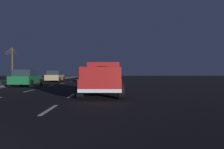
# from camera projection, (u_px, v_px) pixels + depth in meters

# --- Properties ---
(ground) EXTENTS (144.00, 144.00, 0.00)m
(ground) POSITION_uv_depth(u_px,v_px,m) (76.00, 83.00, 29.91)
(ground) COLOR black
(sidewalk_shoulder) EXTENTS (108.00, 4.00, 0.12)m
(sidewalk_shoulder) POSITION_uv_depth(u_px,v_px,m) (14.00, 83.00, 29.78)
(sidewalk_shoulder) COLOR slate
(sidewalk_shoulder) RESTS_ON ground
(lane_markings) EXTENTS (108.22, 7.04, 0.01)m
(lane_markings) POSITION_uv_depth(u_px,v_px,m) (56.00, 82.00, 33.12)
(lane_markings) COLOR silver
(lane_markings) RESTS_ON ground
(pickup_truck) EXTENTS (5.49, 2.41, 1.87)m
(pickup_truck) POSITION_uv_depth(u_px,v_px,m) (103.00, 78.00, 13.96)
(pickup_truck) COLOR maroon
(pickup_truck) RESTS_ON ground
(sedan_silver) EXTENTS (4.43, 2.08, 1.54)m
(sedan_silver) POSITION_uv_depth(u_px,v_px,m) (104.00, 77.00, 31.31)
(sedan_silver) COLOR #B2B5BA
(sedan_silver) RESTS_ON ground
(sedan_tan) EXTENTS (4.41, 2.04, 1.54)m
(sedan_tan) POSITION_uv_depth(u_px,v_px,m) (55.00, 76.00, 33.65)
(sedan_tan) COLOR #9E845B
(sedan_tan) RESTS_ON ground
(sedan_green) EXTENTS (4.43, 2.08, 1.54)m
(sedan_green) POSITION_uv_depth(u_px,v_px,m) (26.00, 78.00, 22.78)
(sedan_green) COLOR #14592D
(sedan_green) RESTS_ON ground
(bare_tree_far) EXTENTS (1.99, 1.19, 5.45)m
(bare_tree_far) POSITION_uv_depth(u_px,v_px,m) (12.00, 63.00, 40.42)
(bare_tree_far) COLOR #423323
(bare_tree_far) RESTS_ON ground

